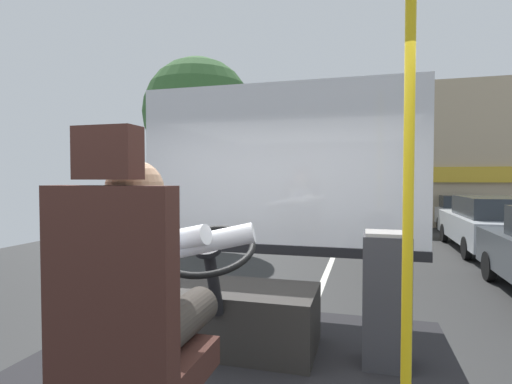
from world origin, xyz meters
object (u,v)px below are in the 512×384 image
Objects in this scene: bus_driver at (146,282)px; handrail_pole at (408,191)px; parked_car_white at (457,211)px; parked_car_silver at (491,223)px; steering_console at (232,314)px; fare_box at (386,299)px; parked_car_blue at (426,205)px; driver_seat at (127,334)px.

handrail_pole reaches higher than bus_driver.
bus_driver is 16.35m from parked_car_white.
bus_driver is 11.12m from parked_car_silver.
fare_box is at bearing 0.47° from steering_console.
parked_car_blue is at bearing 81.85° from handrail_pole.
handrail_pole is at bearing 25.30° from driver_seat.
fare_box is 9.76m from parked_car_silver.
bus_driver reaches higher than parked_car_white.
parked_car_white is (0.29, 5.42, -0.09)m from parked_car_silver.
fare_box reaches higher than parked_car_blue.
parked_car_silver is 1.15× the size of parked_car_white.
fare_box is at bearing 47.97° from bus_driver.
steering_console is at bearing -113.75° from parked_car_silver.
fare_box is at bearing 93.53° from handrail_pole.
driver_seat reaches higher than bus_driver.
fare_box is 0.21× the size of parked_car_white.
handrail_pole is at bearing -107.03° from parked_car_silver.
handrail_pole is at bearing 18.81° from bus_driver.
bus_driver is 0.97× the size of fare_box.
parked_car_blue is at bearing 81.41° from fare_box.
handrail_pole is at bearing -98.15° from parked_car_blue.
parked_car_white is 0.95× the size of parked_car_blue.
bus_driver reaches higher than parked_car_silver.
bus_driver is (0.00, 0.13, 0.16)m from driver_seat.
parked_car_white is at bearing 77.00° from fare_box.
fare_box is (0.97, 1.08, -0.31)m from bus_driver.
bus_driver reaches higher than parked_car_blue.
bus_driver is 20.54m from parked_car_blue.
driver_seat reaches higher than parked_car_blue.
handrail_pole reaches higher than parked_car_white.
parked_car_blue is at bearing 79.18° from bus_driver.
parked_car_white reaches higher than parked_car_blue.
parked_car_blue is (3.85, 20.29, -0.75)m from driver_seat.
parked_car_white is (4.35, 14.67, -0.38)m from steering_console.
parked_car_silver is at bearing 71.46° from fare_box.
steering_console is 0.99m from fare_box.
handrail_pole is 0.48× the size of parked_car_silver.
driver_seat is 0.32× the size of parked_car_blue.
handrail_pole reaches higher than parked_car_silver.
parked_car_white is at bearing 86.98° from parked_car_silver.
steering_console is 0.51× the size of handrail_pole.
handrail_pole is 0.99m from fare_box.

